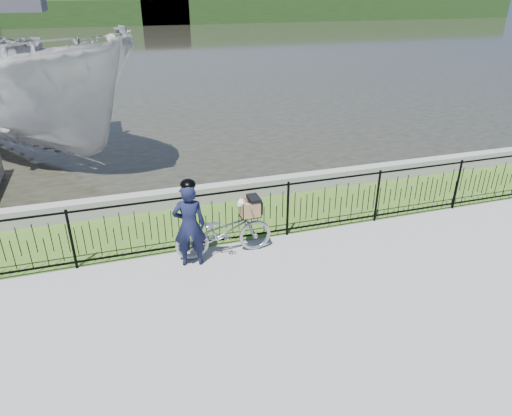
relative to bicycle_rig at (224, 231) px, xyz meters
name	(u,v)px	position (x,y,z in m)	size (l,w,h in m)	color
ground	(265,288)	(0.36, -1.27, -0.49)	(120.00, 120.00, 0.00)	gray
grass_strip	(227,219)	(0.36, 1.33, -0.48)	(60.00, 2.00, 0.01)	#3D611E
water	(131,50)	(0.36, 31.73, -0.49)	(120.00, 120.00, 0.00)	#27271E
quay_wall	(216,193)	(0.36, 2.33, -0.29)	(60.00, 0.30, 0.40)	gray
fence	(239,216)	(0.36, 0.33, 0.09)	(14.00, 0.06, 1.15)	black
far_treeline	(115,12)	(0.36, 58.73, 1.01)	(120.00, 6.00, 3.00)	#234119
far_building_right	(164,11)	(6.36, 57.23, 1.11)	(6.00, 3.00, 3.20)	#A29582
bicycle_rig	(224,231)	(0.00, 0.00, 0.00)	(1.80, 0.63, 1.11)	#A5A8B0
cyclist	(189,224)	(-0.66, -0.15, 0.32)	(0.62, 0.45, 1.63)	black
boat_near	(17,86)	(-4.15, 7.44, 1.49)	(8.68, 9.82, 5.50)	#ADACAD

